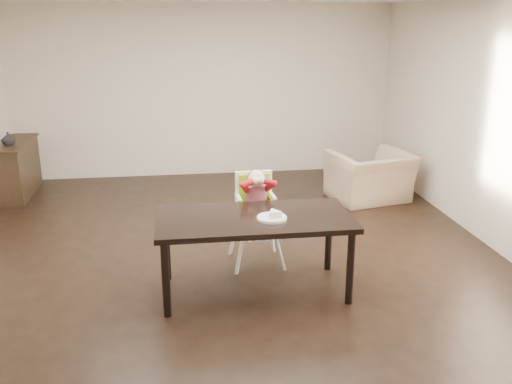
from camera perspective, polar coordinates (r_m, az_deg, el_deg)
ground at (r=6.19m, az=-2.97°, el=-6.76°), size 7.00×7.00×0.00m
room_walls at (r=5.69m, az=-3.27°, el=10.55°), size 6.02×7.02×2.71m
dining_table at (r=5.27m, az=-0.18°, el=-3.29°), size 1.80×0.90×0.75m
high_chair at (r=5.88m, az=-0.02°, el=-0.53°), size 0.44×0.44×1.02m
plate at (r=5.17m, az=1.67°, el=-2.45°), size 0.34×0.34×0.08m
armchair at (r=8.14m, az=11.41°, el=2.34°), size 1.18×0.90×0.93m
sideboard at (r=8.90m, az=-22.84°, el=2.15°), size 0.44×1.26×0.79m
vase at (r=8.61m, az=-23.53°, el=4.89°), size 0.20×0.21×0.18m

